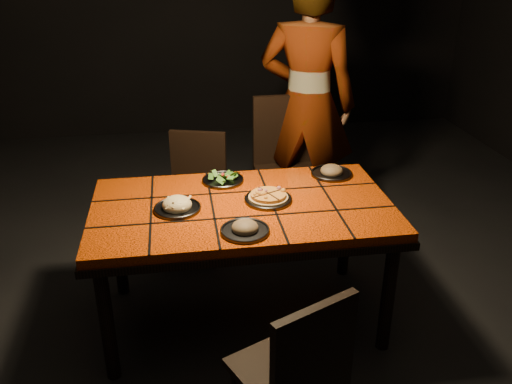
{
  "coord_description": "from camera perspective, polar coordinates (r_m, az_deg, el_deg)",
  "views": [
    {
      "loc": [
        -0.32,
        -2.58,
        2.04
      ],
      "look_at": [
        0.07,
        -0.01,
        0.82
      ],
      "focal_mm": 38.0,
      "sensor_mm": 36.0,
      "label": 1
    }
  ],
  "objects": [
    {
      "name": "plate_mushroom_a",
      "position": [
        2.62,
        -1.17,
        -3.84
      ],
      "size": [
        0.24,
        0.24,
        0.08
      ],
      "color": "#3D3D43",
      "rests_on": "dining_table"
    },
    {
      "name": "plate_pizza",
      "position": [
        2.92,
        1.3,
        -0.62
      ],
      "size": [
        0.29,
        0.29,
        0.04
      ],
      "color": "#3D3D43",
      "rests_on": "dining_table"
    },
    {
      "name": "dining_table",
      "position": [
        2.93,
        -1.45,
        -2.64
      ],
      "size": [
        1.62,
        0.92,
        0.75
      ],
      "color": "#DD4406",
      "rests_on": "ground"
    },
    {
      "name": "chair_far_left",
      "position": [
        3.74,
        -6.3,
        0.56
      ],
      "size": [
        0.48,
        0.48,
        0.86
      ],
      "rotation": [
        0.0,
        0.0,
        -0.28
      ],
      "color": "black",
      "rests_on": "ground"
    },
    {
      "name": "diner",
      "position": [
        3.96,
        5.4,
        9.2
      ],
      "size": [
        0.83,
        0.71,
        1.91
      ],
      "primitive_type": "imported",
      "rotation": [
        0.0,
        0.0,
        2.71
      ],
      "color": "brown",
      "rests_on": "ground"
    },
    {
      "name": "plate_mushroom_b",
      "position": [
        3.28,
        7.96,
        2.17
      ],
      "size": [
        0.25,
        0.25,
        0.08
      ],
      "color": "#3D3D43",
      "rests_on": "dining_table"
    },
    {
      "name": "chair_near",
      "position": [
        2.27,
        4.35,
        -18.04
      ],
      "size": [
        0.51,
        0.51,
        0.85
      ],
      "rotation": [
        0.0,
        0.0,
        3.58
      ],
      "color": "black",
      "rests_on": "ground"
    },
    {
      "name": "room_shell",
      "position": [
        2.65,
        -1.65,
        13.41
      ],
      "size": [
        6.04,
        7.04,
        3.08
      ],
      "color": "black",
      "rests_on": "ground"
    },
    {
      "name": "plate_pasta",
      "position": [
        2.85,
        -8.29,
        -1.48
      ],
      "size": [
        0.25,
        0.25,
        0.08
      ],
      "color": "#3D3D43",
      "rests_on": "dining_table"
    },
    {
      "name": "chair_far_right",
      "position": [
        3.94,
        3.32,
        3.51
      ],
      "size": [
        0.47,
        0.47,
        1.03
      ],
      "rotation": [
        0.0,
        0.0,
        0.02
      ],
      "color": "black",
      "rests_on": "ground"
    },
    {
      "name": "plate_salad",
      "position": [
        3.16,
        -3.51,
        1.53
      ],
      "size": [
        0.24,
        0.24,
        0.07
      ],
      "color": "#3D3D43",
      "rests_on": "dining_table"
    }
  ]
}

